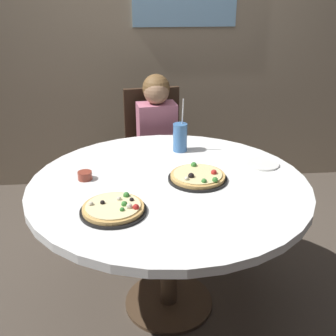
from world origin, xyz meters
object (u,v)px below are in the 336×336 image
Objects in this scene: pizza_cheese at (114,209)px; plate_small at (262,164)px; pizza_veggie at (198,177)px; dining_table at (169,197)px; sauce_bowl at (85,176)px; chair_wooden at (155,148)px; soda_cup at (180,137)px; diner_child at (159,163)px.

pizza_cheese is 1.56× the size of plate_small.
pizza_veggie reaches higher than plate_small.
pizza_veggie is at bearing 3.04° from dining_table.
pizza_cheese is at bearing -145.04° from pizza_veggie.
sauce_bowl is (-0.15, 0.33, 0.00)m from pizza_cheese.
chair_wooden is 3.29× the size of pizza_veggie.
dining_table is at bearing 46.58° from pizza_cheese.
pizza_veggie reaches higher than sauce_bowl.
soda_cup is at bearing -79.86° from chair_wooden.
dining_table is at bearing -90.65° from diner_child.
dining_table is 0.42m from sauce_bowl.
dining_table is 1.42× the size of chair_wooden.
chair_wooden is at bearing 121.09° from plate_small.
sauce_bowl is 0.92m from plate_small.
diner_child is at bearing 126.23° from plate_small.
pizza_veggie is (0.15, -1.01, 0.24)m from chair_wooden.
pizza_cheese reaches higher than sauce_bowl.
plate_small is at bearing -53.77° from diner_child.
diner_child is (0.01, 0.84, -0.18)m from dining_table.
dining_table is 0.44m from soda_cup.
dining_table is 4.82× the size of pizza_cheese.
pizza_cheese reaches higher than dining_table.
soda_cup is 0.61m from sauce_bowl.
diner_child is at bearing 61.90° from sauce_bowl.
dining_table is 0.54m from plate_small.
pizza_cheese is at bearing -100.72° from chair_wooden.
soda_cup is 4.39× the size of sauce_bowl.
plate_small is at bearing 29.48° from pizza_cheese.
sauce_bowl is (-0.55, 0.06, 0.00)m from pizza_veggie.
soda_cup is (0.09, -0.44, 0.35)m from diner_child.
pizza_cheese is at bearing -103.46° from diner_child.
sauce_bowl reaches higher than dining_table.
chair_wooden is 0.88× the size of diner_child.
chair_wooden is at bearing 98.60° from pizza_veggie.
sauce_bowl is 0.39× the size of plate_small.
sauce_bowl is (-0.50, -0.34, -0.06)m from soda_cup.
pizza_cheese is at bearing -133.42° from dining_table.
sauce_bowl is at bearing -146.43° from soda_cup.
soda_cup is (-0.04, 0.39, 0.06)m from pizza_veggie.
sauce_bowl reaches higher than plate_small.
diner_child is 0.89m from pizza_veggie.
chair_wooden is 3.09× the size of soda_cup.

